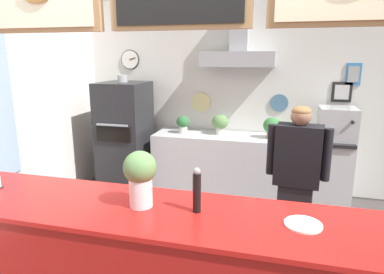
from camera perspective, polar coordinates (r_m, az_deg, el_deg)
back_wall_assembly at (r=4.82m, az=7.76°, el=7.80°), size 4.75×3.15×2.78m
back_prep_counter at (r=4.84m, az=9.25°, el=-5.07°), size 2.64×0.62×0.88m
pizza_oven at (r=5.05m, az=-11.15°, el=-0.04°), size 0.65×0.73×1.70m
shop_worker at (r=3.32m, az=17.05°, el=-7.23°), size 0.56×0.27×1.53m
espresso_machine at (r=4.68m, az=23.12°, el=1.81°), size 0.45×0.54×0.45m
potted_sage at (r=4.84m, az=-1.51°, el=2.30°), size 0.19×0.19×0.25m
potted_thyme at (r=4.65m, az=13.26°, el=1.73°), size 0.24×0.24×0.28m
potted_rosemary at (r=4.78m, az=4.74°, el=2.40°), size 0.23×0.23×0.28m
potted_oregano at (r=4.67m, az=18.15°, el=0.90°), size 0.17×0.17×0.21m
basil_vase at (r=2.11m, az=-8.66°, el=-6.68°), size 0.20×0.20×0.35m
condiment_plate at (r=2.02m, az=18.13°, el=-13.75°), size 0.21×0.21×0.01m
pepper_grinder at (r=2.02m, az=0.81°, el=-8.93°), size 0.05×0.05×0.28m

